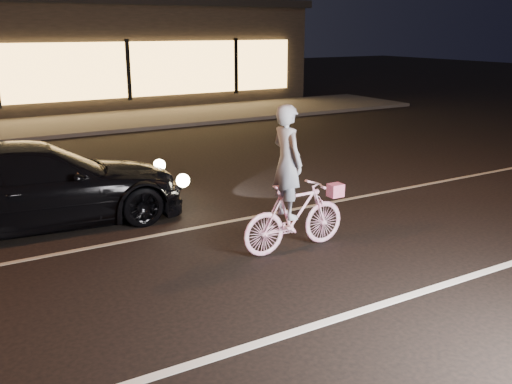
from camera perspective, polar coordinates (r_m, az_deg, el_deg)
ground at (r=7.05m, az=-8.34°, el=-10.04°), size 90.00×90.00×0.00m
lane_stripe_near at (r=5.85m, az=-2.46°, el=-15.69°), size 60.00×0.12×0.01m
lane_stripe_far at (r=8.79m, az=-13.37°, el=-4.88°), size 60.00×0.10×0.01m
sidewalk at (r=19.28m, az=-23.44°, el=5.74°), size 30.00×4.00×0.12m
cyclist at (r=8.04m, az=3.70°, el=-0.82°), size 1.67×0.58×2.11m
sedan at (r=9.72m, az=-21.06°, el=0.66°), size 4.77×2.14×1.36m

